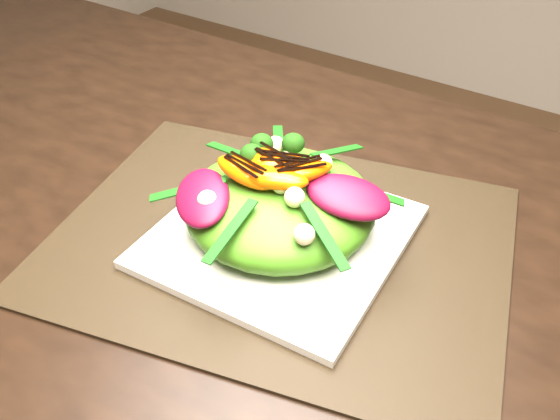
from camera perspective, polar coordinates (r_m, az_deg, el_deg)
The scene contains 10 objects.
dining_table at distance 0.71m, azimuth -11.39°, elevation -1.91°, with size 1.60×0.90×0.75m, color black.
placemat at distance 0.65m, azimuth 0.00°, elevation -2.93°, with size 0.48×0.37×0.00m, color black.
plate_base at distance 0.64m, azimuth 0.00°, elevation -2.48°, with size 0.25×0.25×0.01m, color silver.
salad_bowl at distance 0.64m, azimuth 0.00°, elevation -1.62°, with size 0.22×0.22×0.02m, color silver.
lettuce_mound at distance 0.62m, azimuth 0.00°, elevation 0.51°, with size 0.20×0.20×0.07m, color #407816.
radicchio_leaf at distance 0.58m, azimuth 6.61°, elevation 1.27°, with size 0.08×0.05×0.02m, color #48071A.
orange_segment at distance 0.61m, azimuth -1.25°, elevation 4.83°, with size 0.07×0.03×0.02m, color #D94303.
broccoli_floret at distance 0.65m, azimuth -3.70°, elevation 6.87°, with size 0.03×0.03×0.03m, color #113609.
macadamia_nut at distance 0.55m, azimuth 1.58°, elevation -0.04°, with size 0.02×0.02×0.02m, color beige.
balsamic_drizzle at distance 0.60m, azimuth -1.26°, elevation 5.60°, with size 0.04×0.00×0.00m, color black.
Camera 1 is at (0.41, -0.36, 1.18)m, focal length 38.00 mm.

